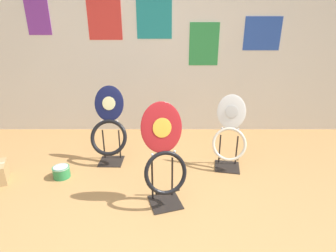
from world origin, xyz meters
The scene contains 6 objects.
ground_plane centered at (0.00, 0.00, 0.00)m, with size 14.00×14.00×0.00m, color #B7844C.
wall_back centered at (0.00, 2.32, 1.30)m, with size 8.00×0.07×2.60m.
toilet_seat_display_white_plain centered at (0.93, 1.13, 0.39)m, with size 0.41×0.37×0.84m.
toilet_seat_display_crimson_swirl centered at (0.20, 0.47, 0.46)m, with size 0.45×0.38×0.95m.
toilet_seat_display_navy_moon centered at (-0.46, 1.25, 0.40)m, with size 0.43×0.36×0.91m.
paint_can centered at (-0.93, 0.89, 0.07)m, with size 0.18×0.18×0.13m.
Camera 1 is at (0.23, -1.59, 1.57)m, focal length 28.00 mm.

